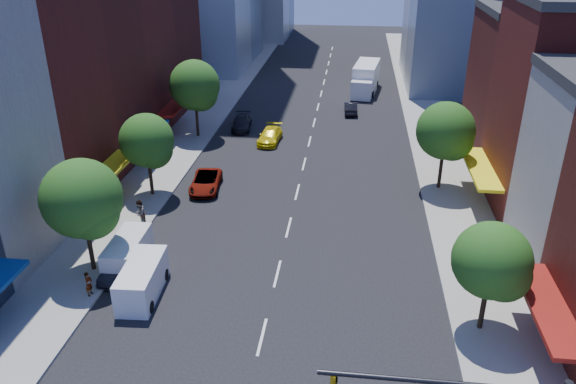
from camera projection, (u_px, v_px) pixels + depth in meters
name	position (u px, v px, depth m)	size (l,w,h in m)	color
sidewalk_left	(199.00, 123.00, 61.39)	(5.00, 120.00, 0.15)	gray
sidewalk_right	(432.00, 132.00, 58.72)	(5.00, 120.00, 0.15)	gray
bldg_left_2	(11.00, 100.00, 41.41)	(12.00, 9.00, 16.00)	#591815
bldg_left_3	(66.00, 79.00, 49.25)	(12.00, 8.00, 15.00)	#4E1713
bldg_left_4	(104.00, 48.00, 56.45)	(12.00, 9.00, 17.00)	#591815
bldg_left_5	(140.00, 50.00, 65.83)	(12.00, 10.00, 13.00)	#4E1713
bldg_right_3	(545.00, 90.00, 49.67)	(12.00, 10.00, 13.00)	#4E1713
tree_left_near	(84.00, 202.00, 33.12)	(4.80, 4.80, 7.30)	black
tree_left_mid	(148.00, 143.00, 43.14)	(4.20, 4.20, 6.65)	black
tree_left_far	(196.00, 87.00, 55.41)	(5.00, 5.00, 7.75)	black
tree_right_near	(495.00, 264.00, 28.26)	(4.00, 4.00, 6.20)	black
tree_right_far	(447.00, 133.00, 44.13)	(4.60, 4.60, 7.20)	black
parked_car_front	(141.00, 288.00, 32.46)	(1.57, 3.89, 1.33)	#ABABB0
parked_car_second	(122.00, 267.00, 34.53)	(1.35, 3.87, 1.28)	black
parked_car_third	(206.00, 182.00, 45.90)	(2.25, 4.87, 1.35)	#999999
parked_car_rear	(242.00, 123.00, 59.67)	(1.90, 4.66, 1.35)	black
cargo_van_near	(142.00, 281.00, 32.46)	(2.16, 4.85, 2.02)	white
cargo_van_far	(127.00, 253.00, 35.30)	(1.95, 4.61, 1.95)	silver
taxi	(270.00, 136.00, 55.99)	(1.94, 4.78, 1.39)	yellow
traffic_car_oncoming	(351.00, 108.00, 64.72)	(1.41, 4.04, 1.33)	black
traffic_car_far	(372.00, 76.00, 77.94)	(1.74, 4.33, 1.48)	#999999
box_truck	(366.00, 79.00, 72.56)	(3.79, 9.37, 3.67)	white
pedestrian_near	(89.00, 284.00, 32.39)	(0.55, 0.36, 1.52)	#999999
pedestrian_far	(140.00, 213.00, 39.84)	(0.96, 0.75, 1.98)	#999999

